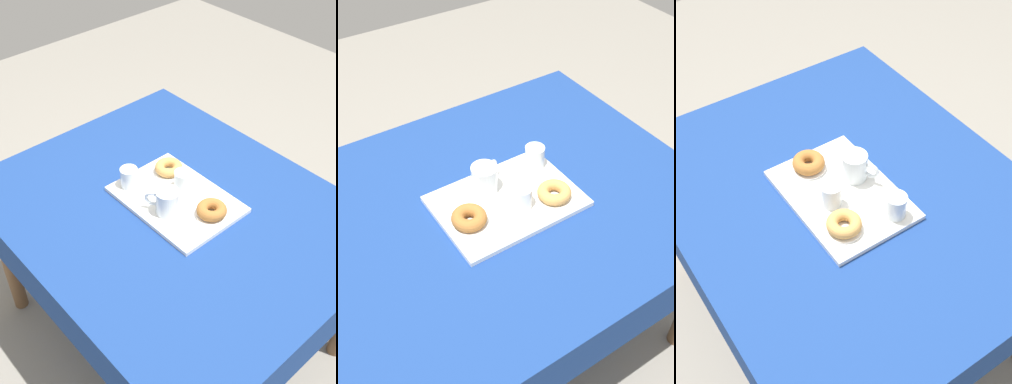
# 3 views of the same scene
# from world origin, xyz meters

# --- Properties ---
(ground_plane) EXTENTS (6.00, 6.00, 0.00)m
(ground_plane) POSITION_xyz_m (0.00, 0.00, 0.00)
(ground_plane) COLOR gray
(dining_table) EXTENTS (1.34, 1.10, 0.76)m
(dining_table) POSITION_xyz_m (0.00, 0.00, 0.67)
(dining_table) COLOR navy
(dining_table) RESTS_ON ground
(serving_tray) EXTENTS (0.45, 0.32, 0.02)m
(serving_tray) POSITION_xyz_m (0.01, -0.03, 0.77)
(serving_tray) COLOR white
(serving_tray) RESTS_ON dining_table
(tea_mug_left) EXTENTS (0.12, 0.09, 0.10)m
(tea_mug_left) POSITION_xyz_m (-0.02, 0.05, 0.82)
(tea_mug_left) COLOR white
(tea_mug_left) RESTS_ON serving_tray
(water_glass_near) EXTENTS (0.07, 0.07, 0.08)m
(water_glass_near) POSITION_xyz_m (0.18, 0.06, 0.81)
(water_glass_near) COLOR white
(water_glass_near) RESTS_ON serving_tray
(water_glass_far) EXTENTS (0.07, 0.07, 0.08)m
(water_glass_far) POSITION_xyz_m (0.03, -0.08, 0.81)
(water_glass_far) COLOR white
(water_glass_far) RESTS_ON serving_tray
(donut_plate_left) EXTENTS (0.12, 0.12, 0.01)m
(donut_plate_left) POSITION_xyz_m (-0.14, -0.06, 0.78)
(donut_plate_left) COLOR white
(donut_plate_left) RESTS_ON serving_tray
(sugar_donut_left) EXTENTS (0.11, 0.11, 0.04)m
(sugar_donut_left) POSITION_xyz_m (-0.14, -0.06, 0.80)
(sugar_donut_left) COLOR #A3662D
(sugar_donut_left) RESTS_ON donut_plate_left
(donut_plate_right) EXTENTS (0.12, 0.12, 0.01)m
(donut_plate_right) POSITION_xyz_m (0.14, -0.11, 0.78)
(donut_plate_right) COLOR white
(donut_plate_right) RESTS_ON serving_tray
(sugar_donut_right) EXTENTS (0.11, 0.11, 0.04)m
(sugar_donut_right) POSITION_xyz_m (0.14, -0.11, 0.80)
(sugar_donut_right) COLOR tan
(sugar_donut_right) RESTS_ON donut_plate_right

